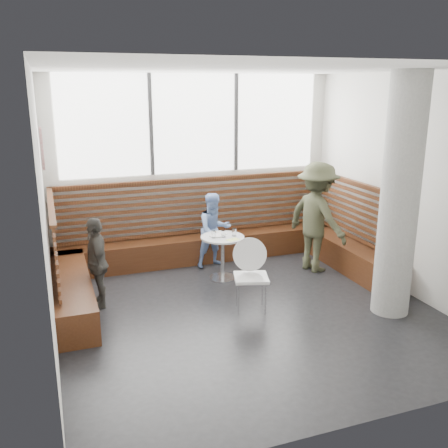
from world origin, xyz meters
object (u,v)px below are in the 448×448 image
object	(u,v)px
adult_man	(317,217)
concrete_column	(400,198)
cafe_chair	(249,269)
child_back	(214,230)
cafe_table	(223,249)
child_left	(97,262)

from	to	relation	value
adult_man	concrete_column	bearing A→B (deg)	169.02
cafe_chair	child_back	distance (m)	1.76
concrete_column	cafe_table	bearing A→B (deg)	132.87
concrete_column	child_left	bearing A→B (deg)	157.59
cafe_table	child_back	distance (m)	0.62
concrete_column	adult_man	xyz separation A→B (m)	(-0.16, 1.77, -0.69)
cafe_chair	child_left	bearing A→B (deg)	174.09
cafe_chair	adult_man	bearing A→B (deg)	48.55
cafe_table	cafe_chair	world-z (taller)	cafe_chair
concrete_column	child_left	distance (m)	4.16
cafe_table	cafe_chair	xyz separation A→B (m)	(-0.03, -1.16, 0.07)
child_back	child_left	xyz separation A→B (m)	(-2.04, -0.96, 0.00)
concrete_column	cafe_table	size ratio (longest dim) A/B	4.52
cafe_chair	adult_man	distance (m)	1.95
cafe_chair	adult_man	size ratio (longest dim) A/B	0.54
adult_man	child_back	xyz separation A→B (m)	(-1.54, 0.74, -0.27)
child_left	cafe_chair	bearing A→B (deg)	66.77
cafe_table	cafe_chair	distance (m)	1.16
child_back	child_left	size ratio (longest dim) A/B	1.00
child_back	cafe_chair	bearing A→B (deg)	-102.54
concrete_column	cafe_table	distance (m)	2.82
cafe_table	adult_man	xyz separation A→B (m)	(1.60, -0.14, 0.41)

